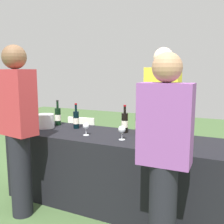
# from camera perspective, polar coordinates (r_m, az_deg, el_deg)

# --- Properties ---
(ground_plane) EXTENTS (12.00, 12.00, 0.00)m
(ground_plane) POSITION_cam_1_polar(r_m,az_deg,el_deg) (3.02, 0.00, -19.52)
(ground_plane) COLOR #476638
(tasting_table) EXTENTS (2.34, 0.72, 0.77)m
(tasting_table) POSITION_cam_1_polar(r_m,az_deg,el_deg) (2.86, 0.00, -12.70)
(tasting_table) COLOR black
(tasting_table) RESTS_ON ground_plane
(wine_bottle_0) EXTENTS (0.07, 0.07, 0.32)m
(wine_bottle_0) POSITION_cam_1_polar(r_m,az_deg,el_deg) (3.31, -11.90, -0.93)
(wine_bottle_0) COLOR black
(wine_bottle_0) RESTS_ON tasting_table
(wine_bottle_1) EXTENTS (0.07, 0.07, 0.30)m
(wine_bottle_1) POSITION_cam_1_polar(r_m,az_deg,el_deg) (3.08, -7.95, -1.66)
(wine_bottle_1) COLOR black
(wine_bottle_1) RESTS_ON tasting_table
(wine_bottle_2) EXTENTS (0.07, 0.07, 0.31)m
(wine_bottle_2) POSITION_cam_1_polar(r_m,az_deg,el_deg) (2.84, 2.83, -2.34)
(wine_bottle_2) COLOR black
(wine_bottle_2) RESTS_ON tasting_table
(wine_bottle_3) EXTENTS (0.08, 0.08, 0.33)m
(wine_bottle_3) POSITION_cam_1_polar(r_m,az_deg,el_deg) (2.78, 6.00, -2.48)
(wine_bottle_3) COLOR black
(wine_bottle_3) RESTS_ON tasting_table
(wine_bottle_4) EXTENTS (0.07, 0.07, 0.33)m
(wine_bottle_4) POSITION_cam_1_polar(r_m,az_deg,el_deg) (2.66, 9.76, -3.02)
(wine_bottle_4) COLOR black
(wine_bottle_4) RESTS_ON tasting_table
(wine_bottle_5) EXTENTS (0.08, 0.08, 0.32)m
(wine_bottle_5) POSITION_cam_1_polar(r_m,az_deg,el_deg) (2.58, 13.67, -3.66)
(wine_bottle_5) COLOR black
(wine_bottle_5) RESTS_ON tasting_table
(wine_bottle_6) EXTENTS (0.07, 0.07, 0.32)m
(wine_bottle_6) POSITION_cam_1_polar(r_m,az_deg,el_deg) (2.62, 16.17, -3.64)
(wine_bottle_6) COLOR black
(wine_bottle_6) RESTS_ON tasting_table
(wine_glass_0) EXTENTS (0.07, 0.07, 0.13)m
(wine_glass_0) POSITION_cam_1_polar(r_m,az_deg,el_deg) (2.73, -5.79, -3.23)
(wine_glass_0) COLOR silver
(wine_glass_0) RESTS_ON tasting_table
(wine_glass_1) EXTENTS (0.07, 0.07, 0.14)m
(wine_glass_1) POSITION_cam_1_polar(r_m,az_deg,el_deg) (2.54, 2.21, -3.96)
(wine_glass_1) COLOR silver
(wine_glass_1) RESTS_ON tasting_table
(wine_glass_2) EXTENTS (0.07, 0.07, 0.15)m
(wine_glass_2) POSITION_cam_1_polar(r_m,az_deg,el_deg) (2.47, 8.13, -4.14)
(wine_glass_2) COLOR silver
(wine_glass_2) RESTS_ON tasting_table
(wine_glass_3) EXTENTS (0.07, 0.07, 0.15)m
(wine_glass_3) POSITION_cam_1_polar(r_m,az_deg,el_deg) (2.44, 11.56, -4.47)
(wine_glass_3) COLOR silver
(wine_glass_3) RESTS_ON tasting_table
(wine_glass_4) EXTENTS (0.07, 0.07, 0.14)m
(wine_glass_4) POSITION_cam_1_polar(r_m,az_deg,el_deg) (2.33, 16.08, -5.58)
(wine_glass_4) COLOR silver
(wine_glass_4) RESTS_ON tasting_table
(ice_bucket) EXTENTS (0.21, 0.21, 0.16)m
(ice_bucket) POSITION_cam_1_polar(r_m,az_deg,el_deg) (3.19, -14.50, -1.95)
(ice_bucket) COLOR silver
(ice_bucket) RESTS_ON tasting_table
(server_pouring) EXTENTS (0.41, 0.23, 1.72)m
(server_pouring) POSITION_cam_1_polar(r_m,az_deg,el_deg) (3.16, 10.96, -0.37)
(server_pouring) COLOR black
(server_pouring) RESTS_ON ground_plane
(guest_0) EXTENTS (0.40, 0.26, 1.69)m
(guest_0) POSITION_cam_1_polar(r_m,az_deg,el_deg) (2.66, -20.07, -2.69)
(guest_0) COLOR black
(guest_0) RESTS_ON ground_plane
(guest_1) EXTENTS (0.38, 0.21, 1.57)m
(guest_1) POSITION_cam_1_polar(r_m,az_deg,el_deg) (1.92, 11.51, -8.98)
(guest_1) COLOR black
(guest_1) RESTS_ON ground_plane
(menu_board) EXTENTS (0.46, 0.08, 0.72)m
(menu_board) POSITION_cam_1_polar(r_m,az_deg,el_deg) (4.20, -6.79, -6.04)
(menu_board) COLOR white
(menu_board) RESTS_ON ground_plane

